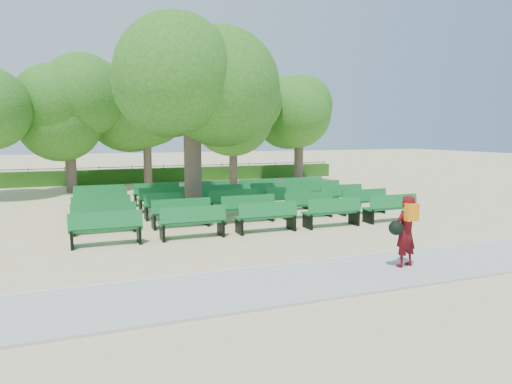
# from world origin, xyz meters

# --- Properties ---
(ground) EXTENTS (120.00, 120.00, 0.00)m
(ground) POSITION_xyz_m (0.00, 0.00, 0.00)
(ground) COLOR #D2BF8B
(paving) EXTENTS (30.00, 2.20, 0.06)m
(paving) POSITION_xyz_m (0.00, -7.40, 0.03)
(paving) COLOR #B1B2AD
(paving) RESTS_ON ground
(curb) EXTENTS (30.00, 0.12, 0.10)m
(curb) POSITION_xyz_m (0.00, -6.25, 0.05)
(curb) COLOR silver
(curb) RESTS_ON ground
(hedge) EXTENTS (26.00, 0.70, 0.90)m
(hedge) POSITION_xyz_m (0.00, 14.00, 0.45)
(hedge) COLOR #245315
(hedge) RESTS_ON ground
(fence) EXTENTS (26.00, 0.10, 1.02)m
(fence) POSITION_xyz_m (0.00, 14.40, 0.00)
(fence) COLOR black
(fence) RESTS_ON ground
(tree_line) EXTENTS (21.80, 6.80, 7.04)m
(tree_line) POSITION_xyz_m (0.00, 10.00, 0.00)
(tree_line) COLOR #32731F
(tree_line) RESTS_ON ground
(bench_array) EXTENTS (1.99, 0.68, 1.24)m
(bench_array) POSITION_xyz_m (1.33, 1.00, 0.10)
(bench_array) COLOR #136E2C
(bench_array) RESTS_ON ground
(tree_among) EXTENTS (5.15, 5.15, 7.40)m
(tree_among) POSITION_xyz_m (-0.26, 0.59, 5.04)
(tree_among) COLOR brown
(tree_among) RESTS_ON ground
(person) EXTENTS (0.82, 0.53, 1.66)m
(person) POSITION_xyz_m (2.81, -7.33, 0.92)
(person) COLOR #4E0B0F
(person) RESTS_ON ground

